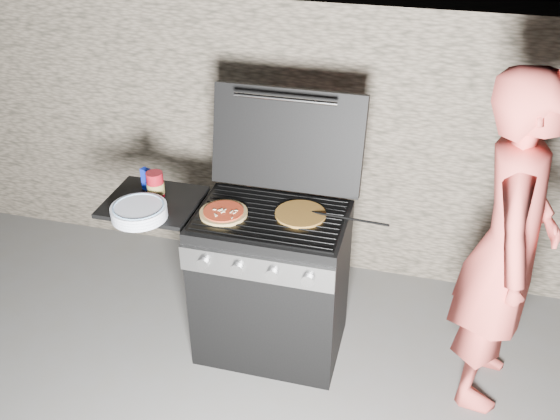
% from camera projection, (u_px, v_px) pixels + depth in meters
% --- Properties ---
extents(ground, '(50.00, 50.00, 0.00)m').
position_uv_depth(ground, '(272.00, 343.00, 3.74)').
color(ground, '#5A5A5A').
extents(stone_wall, '(8.00, 0.35, 1.80)m').
position_uv_depth(stone_wall, '(313.00, 135.00, 4.12)').
color(stone_wall, gray).
rests_on(stone_wall, ground).
extents(gas_grill, '(1.34, 0.79, 0.91)m').
position_uv_depth(gas_grill, '(229.00, 277.00, 3.55)').
color(gas_grill, black).
rests_on(gas_grill, ground).
extents(pizza_topped, '(0.29, 0.29, 0.03)m').
position_uv_depth(pizza_topped, '(224.00, 212.00, 3.25)').
color(pizza_topped, '#A98554').
rests_on(pizza_topped, gas_grill).
extents(pizza_plain, '(0.30, 0.30, 0.01)m').
position_uv_depth(pizza_plain, '(300.00, 214.00, 3.25)').
color(pizza_plain, '#B57D2E').
rests_on(pizza_plain, gas_grill).
extents(sauce_jar, '(0.11, 0.11, 0.14)m').
position_uv_depth(sauce_jar, '(155.00, 184.00, 3.40)').
color(sauce_jar, maroon).
rests_on(sauce_jar, gas_grill).
extents(blue_carton, '(0.07, 0.05, 0.13)m').
position_uv_depth(blue_carton, '(147.00, 179.00, 3.47)').
color(blue_carton, '#0D23B1').
rests_on(blue_carton, gas_grill).
extents(plate_stack, '(0.37, 0.37, 0.07)m').
position_uv_depth(plate_stack, '(139.00, 212.00, 3.24)').
color(plate_stack, white).
rests_on(plate_stack, gas_grill).
extents(person, '(0.50, 0.70, 1.81)m').
position_uv_depth(person, '(508.00, 248.00, 3.01)').
color(person, '#E6534A').
rests_on(person, ground).
extents(tongs, '(0.44, 0.16, 0.09)m').
position_uv_depth(tongs, '(347.00, 218.00, 3.15)').
color(tongs, black).
rests_on(tongs, gas_grill).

